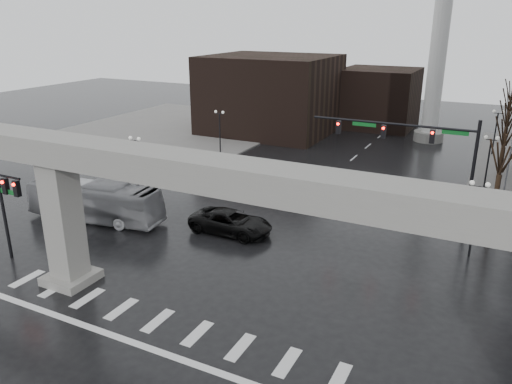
{
  "coord_description": "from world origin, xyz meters",
  "views": [
    {
      "loc": [
        14.32,
        -18.21,
        14.62
      ],
      "look_at": [
        1.3,
        7.55,
        4.5
      ],
      "focal_mm": 35.0,
      "sensor_mm": 36.0,
      "label": 1
    }
  ],
  "objects_px": {
    "signal_mast_arm": "(420,145)",
    "pickup_truck": "(231,222)",
    "far_car": "(315,184)",
    "city_bus": "(95,201)"
  },
  "relations": [
    {
      "from": "signal_mast_arm",
      "to": "pickup_truck",
      "type": "bearing_deg",
      "value": -142.4
    },
    {
      "from": "pickup_truck",
      "to": "far_car",
      "type": "relative_size",
      "value": 1.3
    },
    {
      "from": "pickup_truck",
      "to": "far_car",
      "type": "xyz_separation_m",
      "value": [
        2.3,
        10.84,
        -0.05
      ]
    },
    {
      "from": "city_bus",
      "to": "far_car",
      "type": "relative_size",
      "value": 2.34
    },
    {
      "from": "pickup_truck",
      "to": "city_bus",
      "type": "height_order",
      "value": "city_bus"
    },
    {
      "from": "signal_mast_arm",
      "to": "pickup_truck",
      "type": "distance_m",
      "value": 14.85
    },
    {
      "from": "pickup_truck",
      "to": "signal_mast_arm",
      "type": "bearing_deg",
      "value": -52.89
    },
    {
      "from": "signal_mast_arm",
      "to": "far_car",
      "type": "bearing_deg",
      "value": 165.3
    },
    {
      "from": "pickup_truck",
      "to": "city_bus",
      "type": "bearing_deg",
      "value": 102.81
    },
    {
      "from": "signal_mast_arm",
      "to": "city_bus",
      "type": "bearing_deg",
      "value": -152.9
    }
  ]
}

